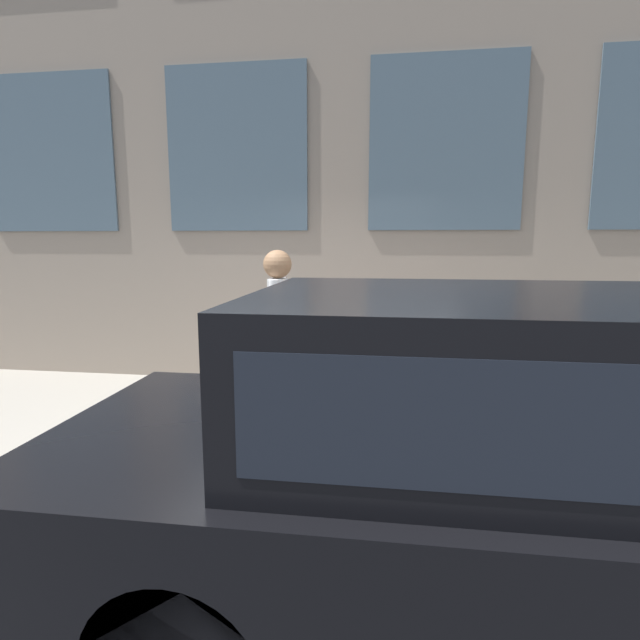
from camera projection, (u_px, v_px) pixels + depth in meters
ground_plane at (300, 492)px, 3.81m from camera, size 80.00×80.00×0.00m
sidewalk at (323, 424)px, 5.06m from camera, size 2.58×60.00×0.12m
building_facade at (340, 44)px, 5.82m from camera, size 0.33×40.00×8.34m
fire_hydrant at (367, 397)px, 4.33m from camera, size 0.36×0.47×0.85m
person at (278, 320)px, 4.82m from camera, size 0.41×0.27×1.70m
parked_truck_black_near at (561, 441)px, 2.38m from camera, size 1.86×4.93×1.66m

